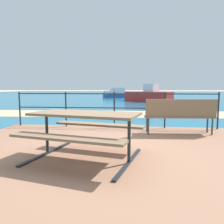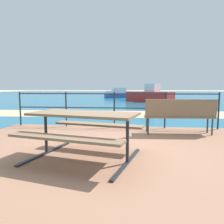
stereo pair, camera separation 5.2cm
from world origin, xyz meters
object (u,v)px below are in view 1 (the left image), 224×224
boat_far (111,91)px  boat_mid (147,96)px  boat_near (121,95)px  park_bench (180,113)px  picnic_table (85,123)px

boat_far → boat_mid: bearing=85.3°
boat_near → park_bench: bearing=-111.4°
park_bench → boat_far: size_ratio=0.39×
boat_mid → boat_far: boat_mid is taller
boat_far → park_bench: bearing=82.4°
park_bench → boat_mid: bearing=-93.5°
picnic_table → boat_near: size_ratio=0.41×
picnic_table → boat_far: (-5.38, 54.84, -0.29)m
picnic_table → park_bench: park_bench is taller
boat_near → boat_far: bearing=69.8°
park_bench → boat_far: bearing=-85.5°
park_bench → boat_mid: size_ratio=0.39×
picnic_table → boat_far: boat_far is taller
picnic_table → boat_mid: bearing=96.7°
picnic_table → park_bench: size_ratio=1.16×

